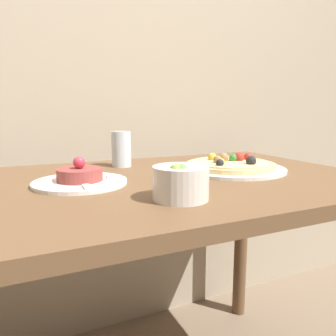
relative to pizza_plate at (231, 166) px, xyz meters
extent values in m
cube|color=tan|center=(-0.28, 0.50, 0.50)|extent=(8.00, 0.05, 2.60)
cube|color=brown|center=(-0.28, -0.02, -0.03)|extent=(1.27, 0.80, 0.03)
cylinder|color=brown|center=(0.30, 0.32, -0.42)|extent=(0.06, 0.06, 0.75)
cylinder|color=white|center=(0.00, 0.00, -0.01)|extent=(0.35, 0.35, 0.01)
cylinder|color=#E5C17F|center=(0.00, 0.00, 0.00)|extent=(0.29, 0.29, 0.01)
cylinder|color=beige|center=(0.00, 0.00, 0.01)|extent=(0.25, 0.25, 0.00)
sphere|color=#997047|center=(-0.01, 0.03, 0.02)|extent=(0.03, 0.03, 0.03)
sphere|color=gold|center=(-0.06, -0.03, 0.02)|extent=(0.02, 0.02, 0.02)
sphere|color=black|center=(0.03, -0.07, 0.02)|extent=(0.03, 0.03, 0.03)
sphere|color=gold|center=(-0.03, 0.06, 0.02)|extent=(0.03, 0.03, 0.03)
sphere|color=black|center=(-0.07, -0.05, 0.02)|extent=(0.02, 0.02, 0.02)
sphere|color=#997047|center=(-0.05, 0.00, 0.02)|extent=(0.03, 0.03, 0.03)
sphere|color=gold|center=(-0.01, 0.04, 0.02)|extent=(0.02, 0.02, 0.02)
sphere|color=#B22D23|center=(0.08, 0.01, 0.02)|extent=(0.03, 0.03, 0.03)
sphere|color=#387F33|center=(0.02, 0.01, 0.02)|extent=(0.03, 0.03, 0.03)
sphere|color=#B22D23|center=(0.04, 0.01, 0.02)|extent=(0.03, 0.03, 0.03)
cylinder|color=white|center=(-0.48, -0.01, -0.01)|extent=(0.24, 0.24, 0.01)
cylinder|color=#933D38|center=(-0.48, -0.01, 0.01)|extent=(0.12, 0.12, 0.03)
sphere|color=#E0384C|center=(-0.48, -0.01, 0.04)|extent=(0.03, 0.03, 0.03)
cube|color=white|center=(-0.39, -0.01, 0.00)|extent=(0.04, 0.02, 0.01)
cube|color=white|center=(-0.48, 0.08, 0.00)|extent=(0.02, 0.04, 0.01)
cube|color=white|center=(-0.57, -0.01, 0.00)|extent=(0.04, 0.02, 0.01)
cube|color=white|center=(-0.48, -0.10, 0.00)|extent=(0.02, 0.04, 0.01)
cylinder|color=silver|center=(-0.31, -0.25, 0.02)|extent=(0.12, 0.12, 0.07)
sphere|color=#A3B25B|center=(-0.32, -0.26, 0.05)|extent=(0.03, 0.03, 0.03)
sphere|color=#8EA34C|center=(-0.33, -0.26, 0.05)|extent=(0.03, 0.03, 0.03)
sphere|color=#668E42|center=(-0.32, -0.26, 0.05)|extent=(0.03, 0.03, 0.03)
sphere|color=#668E42|center=(-0.32, -0.27, 0.05)|extent=(0.03, 0.03, 0.03)
cylinder|color=silver|center=(-0.30, 0.22, 0.05)|extent=(0.07, 0.07, 0.12)
camera|label=1|loc=(-0.62, -0.87, 0.18)|focal=35.00mm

